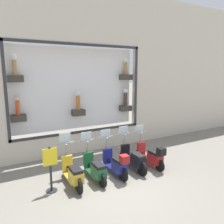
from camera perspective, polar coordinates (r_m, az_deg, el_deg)
The scene contains 8 objects.
ground_plane at distance 7.91m, azimuth 1.43°, elevation -18.14°, with size 120.00×120.00×0.00m, color gray.
building_facade at distance 10.22m, azimuth -8.84°, elevation 10.63°, with size 1.25×36.00×7.55m.
scooter_red_0 at distance 9.09m, azimuth 10.33°, elevation -11.18°, with size 1.79×0.61×1.53m.
scooter_black_1 at distance 8.69m, azimuth 5.72°, elevation -12.18°, with size 1.81×0.60×1.59m.
scooter_navy_2 at distance 8.23m, azimuth 1.16°, elevation -13.30°, with size 1.80×0.60×1.56m.
scooter_green_3 at distance 7.96m, azimuth -4.35°, elevation -14.55°, with size 1.80×0.60×1.57m.
scooter_yellow_4 at distance 7.69m, azimuth -10.14°, elevation -15.48°, with size 1.81×0.60×1.66m.
shop_sign_post at distance 7.37m, azimuth -15.75°, elevation -13.91°, with size 0.36×0.45×1.49m.
Camera 1 is at (-6.00, 3.50, 3.77)m, focal length 35.00 mm.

